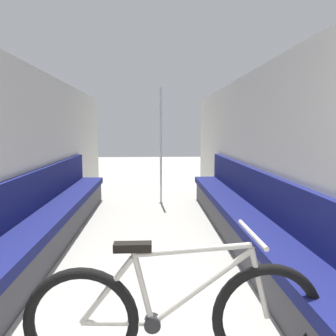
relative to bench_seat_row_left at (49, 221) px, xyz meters
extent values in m
cube|color=beige|center=(-0.24, -0.07, 0.75)|extent=(0.10, 9.61, 2.07)
cube|color=beige|center=(2.50, -0.07, 0.75)|extent=(0.10, 9.61, 2.07)
cube|color=#3D3D42|center=(0.03, 0.00, -0.12)|extent=(0.38, 4.93, 0.32)
cube|color=navy|center=(0.03, 0.00, 0.09)|extent=(0.44, 4.93, 0.10)
cube|color=navy|center=(-0.16, 0.00, 0.36)|extent=(0.07, 4.93, 0.44)
cube|color=#3D3D42|center=(2.23, 0.00, -0.12)|extent=(0.38, 4.93, 0.32)
cube|color=navy|center=(2.23, 0.00, 0.09)|extent=(0.44, 4.93, 0.10)
cube|color=navy|center=(2.42, 0.00, 0.36)|extent=(0.07, 4.93, 0.44)
torus|color=black|center=(0.80, -2.05, 0.02)|extent=(0.62, 0.06, 0.62)
torus|color=black|center=(1.82, -2.05, 0.02)|extent=(0.62, 0.06, 0.62)
cylinder|color=#B7B2A8|center=(0.99, -2.05, 0.02)|extent=(0.38, 0.03, 0.05)
cylinder|color=#B7B2A8|center=(0.94, -2.05, 0.20)|extent=(0.30, 0.03, 0.38)
cylinder|color=#B7B2A8|center=(1.13, -2.05, 0.23)|extent=(0.13, 0.03, 0.44)
cylinder|color=#B7B2A8|center=(1.45, -2.05, 0.21)|extent=(0.55, 0.03, 0.42)
cylinder|color=#B7B2A8|center=(1.40, -2.05, 0.42)|extent=(0.64, 0.03, 0.07)
cylinder|color=#B7B2A8|center=(1.76, -2.05, 0.22)|extent=(0.13, 0.03, 0.41)
cylinder|color=black|center=(1.18, -2.05, 0.01)|extent=(0.09, 0.06, 0.09)
cube|color=black|center=(1.08, -2.05, 0.44)|extent=(0.20, 0.07, 0.04)
cylinder|color=#B7B2A8|center=(1.71, -2.05, 0.50)|extent=(0.02, 0.46, 0.02)
cylinder|color=gray|center=(1.34, 2.07, -0.28)|extent=(0.08, 0.08, 0.01)
cylinder|color=silver|center=(1.34, 2.07, 0.74)|extent=(0.04, 0.04, 2.05)
camera|label=1|loc=(1.18, -3.71, 1.06)|focal=35.00mm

